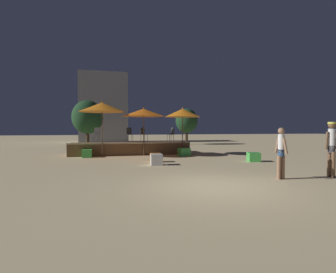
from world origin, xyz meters
name	(u,v)px	position (x,y,z in m)	size (l,w,h in m)	color
ground_plane	(215,187)	(0.00, 0.00, 0.00)	(120.00, 120.00, 0.00)	#D1B784
wooden_deck	(130,148)	(-1.42, 10.18, 0.36)	(7.39, 2.35, 0.80)	brown
patio_umbrella_0	(144,113)	(-0.70, 8.88, 2.59)	(2.58, 2.58, 2.91)	brown
patio_umbrella_1	(183,113)	(1.75, 8.91, 2.61)	(2.27, 2.27, 2.95)	brown
patio_umbrella_2	(102,107)	(-3.13, 8.88, 2.87)	(2.63, 2.63, 3.22)	brown
cube_seat_0	(156,160)	(-0.75, 4.69, 0.24)	(0.56, 0.56, 0.49)	white
cube_seat_1	(156,158)	(-0.59, 5.74, 0.21)	(0.50, 0.50, 0.43)	orange
cube_seat_2	(87,153)	(-3.98, 8.67, 0.22)	(0.56, 0.56, 0.45)	#4CC651
cube_seat_3	(254,157)	(4.17, 4.76, 0.23)	(0.67, 0.67, 0.45)	#4CC651
cube_seat_4	(184,152)	(1.62, 8.17, 0.23)	(0.68, 0.68, 0.46)	#4CC651
person_0	(281,152)	(2.55, 0.55, 0.90)	(0.29, 0.53, 1.67)	#997051
person_1	(332,145)	(4.41, 0.43, 1.09)	(0.54, 0.31, 1.87)	brown
bistro_chair_0	(97,133)	(-3.48, 10.21, 1.34)	(0.43, 0.43, 0.90)	#47474C
bistro_chair_1	(143,133)	(-0.54, 10.20, 1.34)	(0.47, 0.47, 0.90)	#2D3338
bistro_chair_2	(172,133)	(1.28, 9.85, 1.34)	(0.43, 0.43, 0.90)	#2D3338
bistro_chair_3	(129,133)	(-1.38, 10.88, 1.34)	(0.42, 0.43, 0.90)	#2D3338
frisbee_disc	(166,165)	(-0.35, 4.54, 0.02)	(0.25, 0.25, 0.03)	white
background_tree_0	(88,117)	(-4.52, 18.49, 2.68)	(2.82, 2.82, 4.24)	#3D2B1C
background_tree_1	(187,121)	(5.17, 18.76, 2.41)	(2.25, 2.25, 3.66)	#3D2B1C
distant_building	(104,108)	(-3.08, 25.89, 4.09)	(5.55, 3.72, 8.18)	gray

